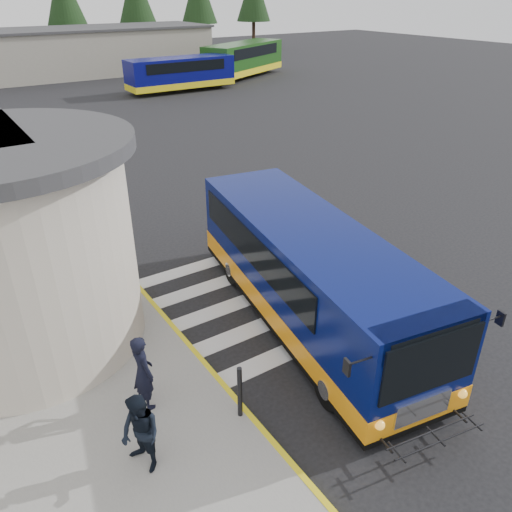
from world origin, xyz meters
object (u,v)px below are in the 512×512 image
bollard (240,392)px  far_bus_a (180,72)px  transit_bus (309,278)px  pedestrian_a (143,372)px  far_bus_b (244,58)px  pedestrian_b (141,434)px

bollard → far_bus_a: (14.81, 32.73, 0.73)m
transit_bus → pedestrian_a: (-4.65, -0.64, -0.26)m
pedestrian_a → far_bus_b: 42.48m
bollard → far_bus_b: size_ratio=0.11×
transit_bus → far_bus_a: far_bus_a is taller
transit_bus → pedestrian_a: transit_bus is taller
pedestrian_a → far_bus_a: size_ratio=0.19×
pedestrian_a → pedestrian_b: 1.50m
pedestrian_b → far_bus_b: 43.95m
pedestrian_b → bollard: size_ratio=1.32×
pedestrian_b → far_bus_a: size_ratio=0.18×
far_bus_b → far_bus_a: bearing=85.4°
pedestrian_a → bollard: pedestrian_a is taller
far_bus_a → far_bus_b: size_ratio=0.85×
transit_bus → far_bus_b: (19.75, 34.12, 0.45)m
transit_bus → bollard: 3.81m
pedestrian_a → pedestrian_b: bearing=150.2°
pedestrian_b → far_bus_a: bearing=137.5°
bollard → far_bus_a: far_bus_a is taller
pedestrian_b → far_bus_b: size_ratio=0.15×
transit_bus → far_bus_b: far_bus_b is taller
pedestrian_b → pedestrian_a: bearing=140.6°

